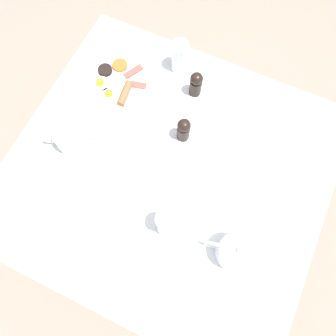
{
  "coord_description": "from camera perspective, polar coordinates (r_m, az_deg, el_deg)",
  "views": [
    {
      "loc": [
        0.35,
        0.16,
        1.89
      ],
      "look_at": [
        0.0,
        0.0,
        0.8
      ],
      "focal_mm": 35.0,
      "sensor_mm": 36.0,
      "label": 1
    }
  ],
  "objects": [
    {
      "name": "pepper_grinder",
      "position": [
        1.18,
        2.74,
        6.74
      ],
      "size": [
        0.05,
        0.05,
        0.11
      ],
      "color": "black",
      "rests_on": "table"
    },
    {
      "name": "teapot_far",
      "position": [
        1.22,
        -16.67,
        5.32
      ],
      "size": [
        0.12,
        0.19,
        0.13
      ],
      "rotation": [
        0.0,
        0.0,
        2.09
      ],
      "color": "white",
      "rests_on": "table"
    },
    {
      "name": "water_glass_short",
      "position": [
        1.07,
        -0.36,
        -9.55
      ],
      "size": [
        0.07,
        0.07,
        0.13
      ],
      "color": "white",
      "rests_on": "table"
    },
    {
      "name": "teacup_with_saucer_left",
      "position": [
        1.12,
        -13.59,
        -15.66
      ],
      "size": [
        0.15,
        0.15,
        0.06
      ],
      "color": "white",
      "rests_on": "table"
    },
    {
      "name": "breakfast_plate",
      "position": [
        1.35,
        -8.72,
        14.52
      ],
      "size": [
        0.28,
        0.28,
        0.04
      ],
      "color": "white",
      "rests_on": "table"
    },
    {
      "name": "salt_grinder",
      "position": [
        1.28,
        4.88,
        14.43
      ],
      "size": [
        0.05,
        0.05,
        0.11
      ],
      "color": "black",
      "rests_on": "table"
    },
    {
      "name": "teapot_near",
      "position": [
        1.09,
        11.62,
        -14.14
      ],
      "size": [
        0.12,
        0.21,
        0.13
      ],
      "rotation": [
        0.0,
        0.0,
        1.7
      ],
      "color": "white",
      "rests_on": "table"
    },
    {
      "name": "knife_by_plate",
      "position": [
        1.22,
        -22.66,
        -8.49
      ],
      "size": [
        0.18,
        0.14,
        0.0
      ],
      "rotation": [
        0.0,
        0.0,
        2.2
      ],
      "color": "silver",
      "rests_on": "table"
    },
    {
      "name": "table",
      "position": [
        1.25,
        0.0,
        -1.36
      ],
      "size": [
        1.05,
        1.12,
        0.78
      ],
      "color": "silver",
      "rests_on": "ground_plane"
    },
    {
      "name": "napkin_folded",
      "position": [
        1.17,
        -3.17,
        -1.82
      ],
      "size": [
        0.13,
        0.07,
        0.01
      ],
      "rotation": [
        0.0,
        0.0,
        3.14
      ],
      "color": "white",
      "rests_on": "table"
    },
    {
      "name": "water_glass_tall",
      "position": [
        1.34,
        2.06,
        18.81
      ],
      "size": [
        0.07,
        0.07,
        0.13
      ],
      "color": "white",
      "rests_on": "table"
    },
    {
      "name": "fork_by_plate",
      "position": [
        1.29,
        19.4,
        3.82
      ],
      "size": [
        0.16,
        0.1,
        0.0
      ],
      "rotation": [
        0.0,
        0.0,
        2.1
      ],
      "color": "silver",
      "rests_on": "table"
    },
    {
      "name": "ground_plane",
      "position": [
        1.93,
        0.0,
        -7.81
      ],
      "size": [
        8.0,
        8.0,
        0.0
      ],
      "primitive_type": "plane",
      "color": "gray"
    }
  ]
}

